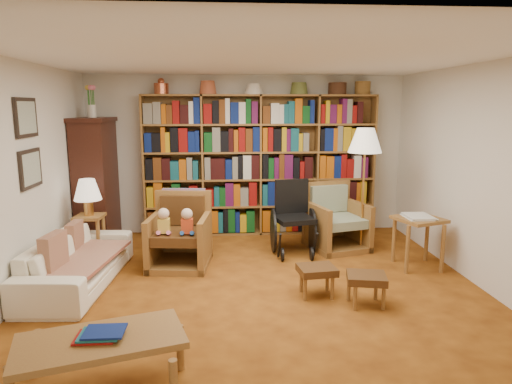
{
  "coord_description": "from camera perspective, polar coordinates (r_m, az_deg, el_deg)",
  "views": [
    {
      "loc": [
        -0.38,
        -4.79,
        2.01
      ],
      "look_at": [
        0.01,
        0.6,
        1.0
      ],
      "focal_mm": 32.0,
      "sensor_mm": 36.0,
      "label": 1
    }
  ],
  "objects": [
    {
      "name": "floor",
      "position": [
        5.21,
        0.39,
        -12.11
      ],
      "size": [
        5.0,
        5.0,
        0.0
      ],
      "primitive_type": "plane",
      "color": "#995617",
      "rests_on": "ground"
    },
    {
      "name": "ceiling",
      "position": [
        4.83,
        0.43,
        16.39
      ],
      "size": [
        5.0,
        5.0,
        0.0
      ],
      "primitive_type": "plane",
      "rotation": [
        3.14,
        0.0,
        0.0
      ],
      "color": "white",
      "rests_on": "wall_back"
    },
    {
      "name": "wall_back",
      "position": [
        7.34,
        -1.14,
        4.65
      ],
      "size": [
        5.0,
        0.0,
        5.0
      ],
      "primitive_type": "plane",
      "rotation": [
        1.57,
        0.0,
        0.0
      ],
      "color": "silver",
      "rests_on": "floor"
    },
    {
      "name": "wall_front",
      "position": [
        2.45,
        5.09,
        -7.63
      ],
      "size": [
        5.0,
        0.0,
        5.0
      ],
      "primitive_type": "plane",
      "rotation": [
        -1.57,
        0.0,
        0.0
      ],
      "color": "silver",
      "rests_on": "floor"
    },
    {
      "name": "wall_left",
      "position": [
        5.29,
        -27.68,
        1.1
      ],
      "size": [
        0.0,
        5.0,
        5.0
      ],
      "primitive_type": "plane",
      "rotation": [
        1.57,
        0.0,
        1.57
      ],
      "color": "silver",
      "rests_on": "floor"
    },
    {
      "name": "wall_right",
      "position": [
        5.64,
        26.63,
        1.71
      ],
      "size": [
        0.0,
        5.0,
        5.0
      ],
      "primitive_type": "plane",
      "rotation": [
        1.57,
        0.0,
        -1.57
      ],
      "color": "silver",
      "rests_on": "floor"
    },
    {
      "name": "bookshelf",
      "position": [
        7.19,
        0.53,
        3.89
      ],
      "size": [
        3.6,
        0.3,
        2.42
      ],
      "color": "olive",
      "rests_on": "floor"
    },
    {
      "name": "curio_cabinet",
      "position": [
        7.12,
        -19.34,
        1.46
      ],
      "size": [
        0.5,
        0.95,
        2.4
      ],
      "color": "#35160E",
      "rests_on": "floor"
    },
    {
      "name": "framed_pictures",
      "position": [
        5.52,
        -26.58,
        5.46
      ],
      "size": [
        0.03,
        0.52,
        0.97
      ],
      "color": "black",
      "rests_on": "wall_left"
    },
    {
      "name": "sofa",
      "position": [
        5.64,
        -21.34,
        -8.07
      ],
      "size": [
        1.95,
        0.87,
        0.55
      ],
      "primitive_type": "imported",
      "rotation": [
        0.0,
        0.0,
        1.5
      ],
      "color": "white",
      "rests_on": "floor"
    },
    {
      "name": "sofa_throw",
      "position": [
        5.62,
        -20.87,
        -7.87
      ],
      "size": [
        0.86,
        1.37,
        0.04
      ],
      "primitive_type": "cube",
      "rotation": [
        0.0,
        0.0,
        -0.14
      ],
      "color": "#C9B692",
      "rests_on": "sofa"
    },
    {
      "name": "cushion_left",
      "position": [
        5.95,
        -21.68,
        -5.4
      ],
      "size": [
        0.12,
        0.35,
        0.34
      ],
      "primitive_type": "cube",
      "rotation": [
        0.0,
        0.0,
        -0.03
      ],
      "color": "maroon",
      "rests_on": "sofa"
    },
    {
      "name": "cushion_right",
      "position": [
        5.31,
        -23.92,
        -7.44
      ],
      "size": [
        0.18,
        0.41,
        0.4
      ],
      "primitive_type": "cube",
      "rotation": [
        0.0,
        0.0,
        -0.15
      ],
      "color": "maroon",
      "rests_on": "sofa"
    },
    {
      "name": "side_table_lamp",
      "position": [
        6.43,
        -20.02,
        -4.34
      ],
      "size": [
        0.37,
        0.37,
        0.61
      ],
      "color": "olive",
      "rests_on": "floor"
    },
    {
      "name": "table_lamp",
      "position": [
        6.32,
        -20.31,
        0.13
      ],
      "size": [
        0.35,
        0.35,
        0.48
      ],
      "color": "#CA8D41",
      "rests_on": "side_table_lamp"
    },
    {
      "name": "armchair_leather",
      "position": [
        5.99,
        -9.49,
        -5.32
      ],
      "size": [
        0.82,
        0.87,
        0.94
      ],
      "color": "olive",
      "rests_on": "floor"
    },
    {
      "name": "armchair_sage",
      "position": [
        6.73,
        9.91,
        -3.81
      ],
      "size": [
        0.95,
        0.96,
        0.93
      ],
      "color": "olive",
      "rests_on": "floor"
    },
    {
      "name": "wheelchair",
      "position": [
        6.4,
        4.63,
        -3.47
      ],
      "size": [
        0.59,
        0.81,
        1.01
      ],
      "color": "black",
      "rests_on": "floor"
    },
    {
      "name": "floor_lamp",
      "position": [
        6.42,
        13.46,
        5.67
      ],
      "size": [
        0.46,
        0.46,
        1.73
      ],
      "color": "#CA8D41",
      "rests_on": "floor"
    },
    {
      "name": "side_table_papers",
      "position": [
        6.1,
        19.66,
        -4.05
      ],
      "size": [
        0.66,
        0.66,
        0.68
      ],
      "color": "olive",
      "rests_on": "floor"
    },
    {
      "name": "footstool_a",
      "position": [
        5.01,
        7.61,
        -9.88
      ],
      "size": [
        0.42,
        0.37,
        0.33
      ],
      "color": "#523115",
      "rests_on": "floor"
    },
    {
      "name": "footstool_b",
      "position": [
        4.88,
        13.63,
        -10.65
      ],
      "size": [
        0.45,
        0.4,
        0.33
      ],
      "color": "#523115",
      "rests_on": "floor"
    },
    {
      "name": "coffee_table",
      "position": [
        3.56,
        -18.82,
        -17.53
      ],
      "size": [
        1.26,
        0.88,
        0.47
      ],
      "color": "olive",
      "rests_on": "floor"
    }
  ]
}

